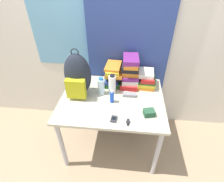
{
  "coord_description": "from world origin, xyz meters",
  "views": [
    {
      "loc": [
        0.15,
        -1.04,
        2.0
      ],
      "look_at": [
        0.0,
        0.44,
        0.87
      ],
      "focal_mm": 28.0,
      "sensor_mm": 36.0,
      "label": 1
    }
  ],
  "objects_px": {
    "sports_bottle": "(112,84)",
    "sunglasses_case": "(130,95)",
    "backpack": "(78,76)",
    "book_stack_center": "(130,72)",
    "book_stack_left": "(113,75)",
    "book_stack_right": "(146,79)",
    "wristwatch": "(128,122)",
    "water_bottle": "(101,86)",
    "camera_pouch": "(149,113)",
    "cell_phone": "(114,119)",
    "sunscreen_bottle": "(112,97)"
  },
  "relations": [
    {
      "from": "book_stack_right",
      "to": "camera_pouch",
      "type": "bearing_deg",
      "value": -88.44
    },
    {
      "from": "book_stack_center",
      "to": "wristwatch",
      "type": "distance_m",
      "value": 0.65
    },
    {
      "from": "camera_pouch",
      "to": "sunglasses_case",
      "type": "bearing_deg",
      "value": 125.16
    },
    {
      "from": "book_stack_center",
      "to": "sunscreen_bottle",
      "type": "height_order",
      "value": "book_stack_center"
    },
    {
      "from": "sports_bottle",
      "to": "camera_pouch",
      "type": "bearing_deg",
      "value": -39.98
    },
    {
      "from": "backpack",
      "to": "cell_phone",
      "type": "bearing_deg",
      "value": -40.81
    },
    {
      "from": "book_stack_right",
      "to": "wristwatch",
      "type": "bearing_deg",
      "value": -106.37
    },
    {
      "from": "backpack",
      "to": "wristwatch",
      "type": "distance_m",
      "value": 0.72
    },
    {
      "from": "sunscreen_bottle",
      "to": "wristwatch",
      "type": "distance_m",
      "value": 0.34
    },
    {
      "from": "book_stack_center",
      "to": "sunglasses_case",
      "type": "relative_size",
      "value": 2.45
    },
    {
      "from": "book_stack_left",
      "to": "book_stack_right",
      "type": "bearing_deg",
      "value": 0.39
    },
    {
      "from": "book_stack_left",
      "to": "water_bottle",
      "type": "relative_size",
      "value": 1.31
    },
    {
      "from": "backpack",
      "to": "wristwatch",
      "type": "bearing_deg",
      "value": -34.67
    },
    {
      "from": "book_stack_left",
      "to": "camera_pouch",
      "type": "relative_size",
      "value": 2.29
    },
    {
      "from": "wristwatch",
      "to": "camera_pouch",
      "type": "bearing_deg",
      "value": 30.71
    },
    {
      "from": "book_stack_center",
      "to": "camera_pouch",
      "type": "height_order",
      "value": "book_stack_center"
    },
    {
      "from": "book_stack_right",
      "to": "water_bottle",
      "type": "xyz_separation_m",
      "value": [
        -0.5,
        -0.22,
        0.01
      ]
    },
    {
      "from": "wristwatch",
      "to": "backpack",
      "type": "bearing_deg",
      "value": 145.33
    },
    {
      "from": "camera_pouch",
      "to": "water_bottle",
      "type": "bearing_deg",
      "value": 150.22
    },
    {
      "from": "sports_bottle",
      "to": "wristwatch",
      "type": "distance_m",
      "value": 0.5
    },
    {
      "from": "sunscreen_bottle",
      "to": "cell_phone",
      "type": "height_order",
      "value": "sunscreen_bottle"
    },
    {
      "from": "backpack",
      "to": "book_stack_center",
      "type": "relative_size",
      "value": 1.48
    },
    {
      "from": "sunglasses_case",
      "to": "sunscreen_bottle",
      "type": "bearing_deg",
      "value": -147.88
    },
    {
      "from": "backpack",
      "to": "wristwatch",
      "type": "xyz_separation_m",
      "value": [
        0.56,
        -0.39,
        -0.23
      ]
    },
    {
      "from": "water_bottle",
      "to": "wristwatch",
      "type": "relative_size",
      "value": 2.35
    },
    {
      "from": "book_stack_right",
      "to": "book_stack_center",
      "type": "bearing_deg",
      "value": -179.48
    },
    {
      "from": "book_stack_center",
      "to": "sunscreen_bottle",
      "type": "distance_m",
      "value": 0.41
    },
    {
      "from": "backpack",
      "to": "book_stack_right",
      "type": "xyz_separation_m",
      "value": [
        0.75,
        0.24,
        -0.14
      ]
    },
    {
      "from": "sports_bottle",
      "to": "sunglasses_case",
      "type": "xyz_separation_m",
      "value": [
        0.2,
        -0.05,
        -0.09
      ]
    },
    {
      "from": "book_stack_left",
      "to": "sunglasses_case",
      "type": "bearing_deg",
      "value": -48.42
    },
    {
      "from": "sunglasses_case",
      "to": "wristwatch",
      "type": "relative_size",
      "value": 1.66
    },
    {
      "from": "book_stack_left",
      "to": "sports_bottle",
      "type": "bearing_deg",
      "value": -88.45
    },
    {
      "from": "book_stack_center",
      "to": "sports_bottle",
      "type": "bearing_deg",
      "value": -137.47
    },
    {
      "from": "sunscreen_bottle",
      "to": "camera_pouch",
      "type": "distance_m",
      "value": 0.42
    },
    {
      "from": "sunscreen_bottle",
      "to": "camera_pouch",
      "type": "height_order",
      "value": "sunscreen_bottle"
    },
    {
      "from": "sunglasses_case",
      "to": "wristwatch",
      "type": "height_order",
      "value": "sunglasses_case"
    },
    {
      "from": "camera_pouch",
      "to": "wristwatch",
      "type": "distance_m",
      "value": 0.23
    },
    {
      "from": "book_stack_center",
      "to": "sunglasses_case",
      "type": "distance_m",
      "value": 0.28
    },
    {
      "from": "sunscreen_bottle",
      "to": "water_bottle",
      "type": "bearing_deg",
      "value": 134.85
    },
    {
      "from": "book_stack_center",
      "to": "book_stack_right",
      "type": "distance_m",
      "value": 0.21
    },
    {
      "from": "backpack",
      "to": "book_stack_center",
      "type": "bearing_deg",
      "value": 23.34
    },
    {
      "from": "camera_pouch",
      "to": "wristwatch",
      "type": "bearing_deg",
      "value": -149.29
    },
    {
      "from": "book_stack_left",
      "to": "water_bottle",
      "type": "bearing_deg",
      "value": -118.03
    },
    {
      "from": "sunglasses_case",
      "to": "water_bottle",
      "type": "bearing_deg",
      "value": 176.89
    },
    {
      "from": "cell_phone",
      "to": "backpack",
      "type": "bearing_deg",
      "value": 139.19
    },
    {
      "from": "book_stack_center",
      "to": "sports_bottle",
      "type": "relative_size",
      "value": 1.56
    },
    {
      "from": "sunscreen_bottle",
      "to": "sunglasses_case",
      "type": "relative_size",
      "value": 1.01
    },
    {
      "from": "book_stack_left",
      "to": "book_stack_right",
      "type": "relative_size",
      "value": 1.03
    },
    {
      "from": "book_stack_center",
      "to": "cell_phone",
      "type": "distance_m",
      "value": 0.65
    },
    {
      "from": "book_stack_center",
      "to": "book_stack_right",
      "type": "relative_size",
      "value": 1.36
    }
  ]
}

